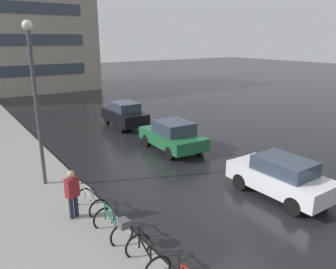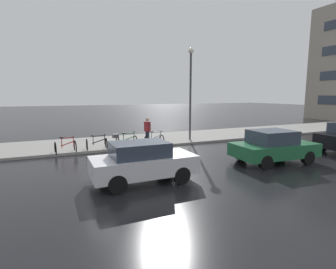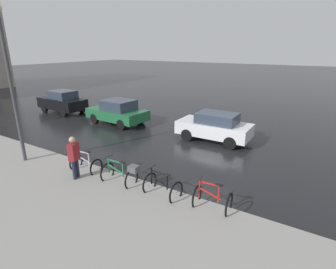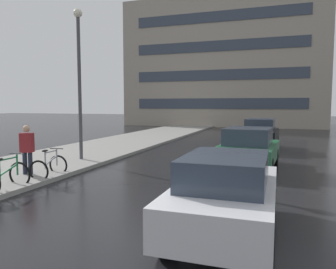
# 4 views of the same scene
# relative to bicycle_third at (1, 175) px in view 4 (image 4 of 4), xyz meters

# --- Properties ---
(ground_plane) EXTENTS (140.00, 140.00, 0.00)m
(ground_plane) POSITION_rel_bicycle_third_xyz_m (4.12, -1.47, -0.50)
(ground_plane) COLOR black
(sidewalk_kerb) EXTENTS (4.80, 60.00, 0.14)m
(sidewalk_kerb) POSITION_rel_bicycle_third_xyz_m (-1.88, 8.53, -0.43)
(sidewalk_kerb) COLOR gray
(sidewalk_kerb) RESTS_ON ground
(bicycle_third) EXTENTS (0.78, 1.43, 1.01)m
(bicycle_third) POSITION_rel_bicycle_third_xyz_m (0.00, 0.00, 0.00)
(bicycle_third) COLOR black
(bicycle_third) RESTS_ON ground
(bicycle_farthest) EXTENTS (0.77, 1.16, 0.97)m
(bicycle_farthest) POSITION_rel_bicycle_third_xyz_m (0.04, 1.90, -0.11)
(bicycle_farthest) COLOR black
(bicycle_farthest) RESTS_ON ground
(car_white) EXTENTS (1.74, 3.79, 1.51)m
(car_white) POSITION_rel_bicycle_third_xyz_m (6.22, -0.94, 0.28)
(car_white) COLOR silver
(car_white) RESTS_ON ground
(car_green) EXTENTS (2.19, 4.02, 1.55)m
(car_green) POSITION_rel_bicycle_third_xyz_m (6.05, 5.62, 0.28)
(car_green) COLOR #1E6038
(car_green) RESTS_ON ground
(car_black) EXTENTS (1.89, 3.97, 1.66)m
(car_black) POSITION_rel_bicycle_third_xyz_m (6.18, 11.25, 0.33)
(car_black) COLOR black
(car_black) RESTS_ON ground
(pedestrian) EXTENTS (0.45, 0.34, 1.74)m
(pedestrian) POSITION_rel_bicycle_third_xyz_m (-0.62, 1.68, 0.48)
(pedestrian) COLOR #1E2333
(pedestrian) RESTS_ON ground
(streetlamp) EXTENTS (0.36, 0.36, 6.25)m
(streetlamp) POSITION_rel_bicycle_third_xyz_m (-0.68, 4.84, 3.34)
(streetlamp) COLOR #424247
(streetlamp) RESTS_ON ground
(building_facade_main) EXTENTS (21.84, 9.32, 14.01)m
(building_facade_main) POSITION_rel_bicycle_third_xyz_m (0.89, 32.37, 6.51)
(building_facade_main) COLOR #9E9384
(building_facade_main) RESTS_ON ground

